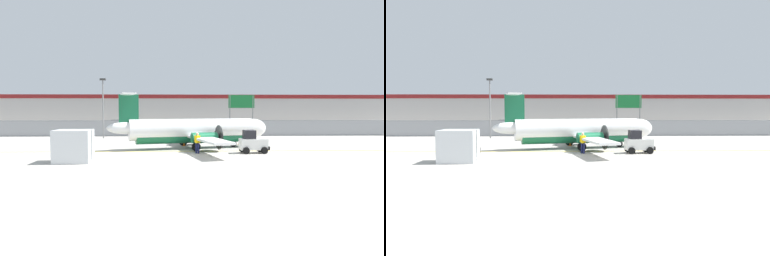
% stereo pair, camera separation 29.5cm
% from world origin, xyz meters
% --- Properties ---
extents(ground_plane, '(140.00, 140.00, 0.01)m').
position_xyz_m(ground_plane, '(0.00, 2.00, 0.00)').
color(ground_plane, '#ADA89E').
extents(perimeter_fence, '(98.00, 0.10, 2.10)m').
position_xyz_m(perimeter_fence, '(0.00, 18.00, 1.12)').
color(perimeter_fence, gray).
rests_on(perimeter_fence, ground).
extents(parking_lot_strip, '(98.00, 17.00, 0.12)m').
position_xyz_m(parking_lot_strip, '(0.00, 29.50, 0.06)').
color(parking_lot_strip, '#38383A').
rests_on(parking_lot_strip, ground).
extents(background_building, '(91.00, 8.10, 6.50)m').
position_xyz_m(background_building, '(0.00, 47.99, 3.26)').
color(background_building, '#BCB7B2').
rests_on(background_building, ground).
extents(commuter_airplane, '(14.89, 15.92, 4.92)m').
position_xyz_m(commuter_airplane, '(-0.71, 4.24, 1.60)').
color(commuter_airplane, white).
rests_on(commuter_airplane, ground).
extents(baggage_tug, '(2.40, 1.53, 1.88)m').
position_xyz_m(baggage_tug, '(3.81, 0.61, 0.86)').
color(baggage_tug, silver).
rests_on(baggage_tug, ground).
extents(ground_crew_worker, '(0.52, 0.47, 1.70)m').
position_xyz_m(ground_crew_worker, '(-0.71, 0.59, 0.95)').
color(ground_crew_worker, '#191E4C').
rests_on(ground_crew_worker, ground).
extents(cargo_container, '(2.47, 2.08, 2.20)m').
position_xyz_m(cargo_container, '(-9.35, -3.59, 1.10)').
color(cargo_container, silver).
rests_on(cargo_container, ground).
extents(traffic_cone_near_left, '(0.36, 0.36, 0.64)m').
position_xyz_m(traffic_cone_near_left, '(-1.73, 6.24, 0.31)').
color(traffic_cone_near_left, orange).
rests_on(traffic_cone_near_left, ground).
extents(traffic_cone_near_right, '(0.36, 0.36, 0.64)m').
position_xyz_m(traffic_cone_near_right, '(3.90, 7.11, 0.31)').
color(traffic_cone_near_right, orange).
rests_on(traffic_cone_near_right, ground).
extents(traffic_cone_far_left, '(0.36, 0.36, 0.64)m').
position_xyz_m(traffic_cone_far_left, '(5.06, 3.43, 0.31)').
color(traffic_cone_far_left, orange).
rests_on(traffic_cone_far_left, ground).
extents(parked_car_0, '(4.34, 2.32, 1.58)m').
position_xyz_m(parked_car_0, '(-12.42, 31.46, 0.89)').
color(parked_car_0, '#19662D').
rests_on(parked_car_0, parking_lot_strip).
extents(parked_car_1, '(4.28, 2.16, 1.58)m').
position_xyz_m(parked_car_1, '(-4.47, 34.91, 0.89)').
color(parked_car_1, silver).
rests_on(parked_car_1, parking_lot_strip).
extents(parked_car_2, '(4.22, 2.03, 1.58)m').
position_xyz_m(parked_car_2, '(3.60, 32.86, 0.89)').
color(parked_car_2, slate).
rests_on(parked_car_2, parking_lot_strip).
extents(parked_car_3, '(4.36, 2.36, 1.58)m').
position_xyz_m(parked_car_3, '(11.65, 27.74, 0.89)').
color(parked_car_3, silver).
rests_on(parked_car_3, parking_lot_strip).
extents(apron_light_pole, '(0.70, 0.30, 7.27)m').
position_xyz_m(apron_light_pole, '(-11.42, 15.00, 4.30)').
color(apron_light_pole, slate).
rests_on(apron_light_pole, ground).
extents(highway_sign, '(3.60, 0.14, 5.50)m').
position_xyz_m(highway_sign, '(6.44, 20.25, 4.14)').
color(highway_sign, slate).
rests_on(highway_sign, ground).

